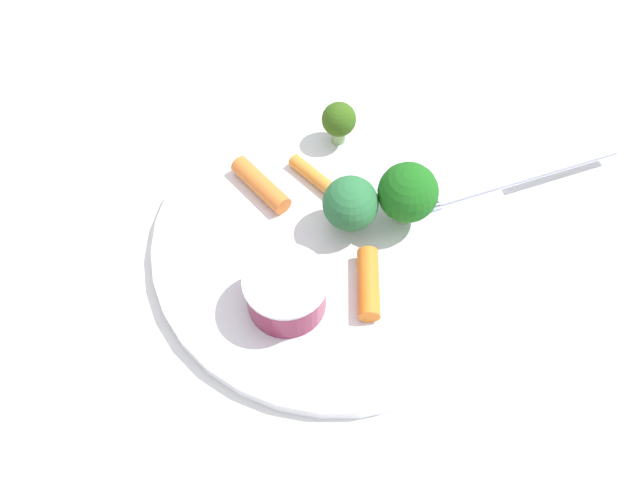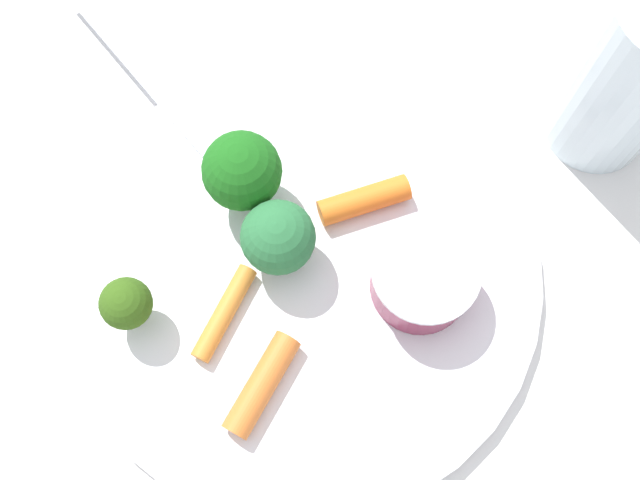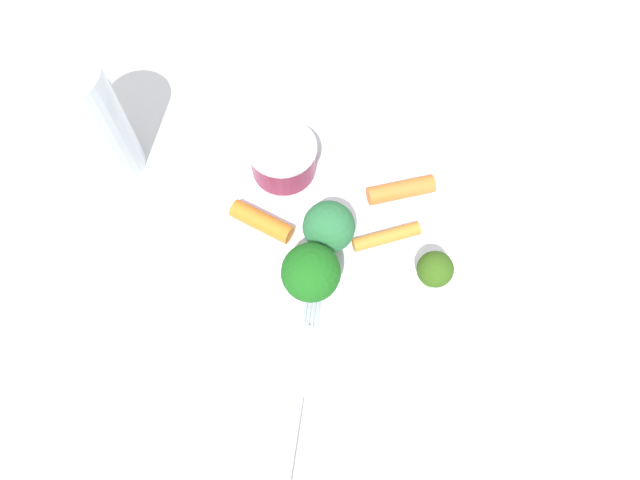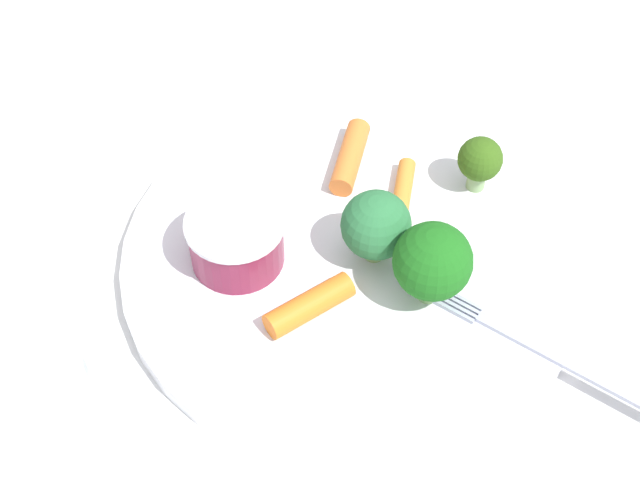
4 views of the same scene
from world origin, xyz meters
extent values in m
plane|color=silver|center=(0.00, 0.00, 0.00)|extent=(2.40, 2.40, 0.00)
cylinder|color=white|center=(0.00, 0.00, 0.01)|extent=(0.28, 0.28, 0.01)
cylinder|color=maroon|center=(0.02, -0.07, 0.03)|extent=(0.06, 0.06, 0.03)
cylinder|color=silver|center=(0.02, -0.07, 0.04)|extent=(0.06, 0.06, 0.00)
cylinder|color=#88AC65|center=(0.00, 0.01, 0.02)|extent=(0.01, 0.01, 0.01)
sphere|color=#2B6E3C|center=(0.00, 0.01, 0.04)|extent=(0.04, 0.04, 0.04)
cylinder|color=#7FAC67|center=(0.02, 0.05, 0.02)|extent=(0.01, 0.01, 0.02)
sphere|color=#1A6119|center=(0.02, 0.05, 0.05)|extent=(0.05, 0.05, 0.05)
cylinder|color=#8BAD73|center=(-0.07, 0.07, 0.02)|extent=(0.01, 0.01, 0.01)
sphere|color=#345916|center=(-0.07, 0.07, 0.04)|extent=(0.03, 0.03, 0.03)
cylinder|color=orange|center=(0.05, -0.01, 0.02)|extent=(0.05, 0.05, 0.02)
cylinder|color=orange|center=(-0.07, -0.02, 0.02)|extent=(0.06, 0.02, 0.02)
cylinder|color=orange|center=(-0.05, 0.02, 0.02)|extent=(0.06, 0.02, 0.01)
cube|color=#ACB1C8|center=(0.06, 0.16, 0.01)|extent=(0.06, 0.16, 0.00)
cube|color=#ACB1C8|center=(0.03, 0.07, 0.01)|extent=(0.01, 0.03, 0.00)
cube|color=#ACB1C8|center=(0.03, 0.07, 0.01)|extent=(0.01, 0.03, 0.00)
cube|color=#ACB1C8|center=(0.02, 0.07, 0.01)|extent=(0.01, 0.03, 0.00)
cube|color=#ACB1C8|center=(0.02, 0.07, 0.01)|extent=(0.01, 0.03, 0.00)
cylinder|color=silver|center=(0.18, -0.11, 0.06)|extent=(0.06, 0.06, 0.12)
camera|label=1|loc=(0.21, -0.19, 0.43)|focal=36.82mm
camera|label=2|loc=(-0.10, -0.07, 0.40)|focal=39.48mm
camera|label=3|loc=(0.05, 0.21, 0.44)|focal=31.72mm
camera|label=4|loc=(0.34, 0.07, 0.44)|focal=50.25mm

